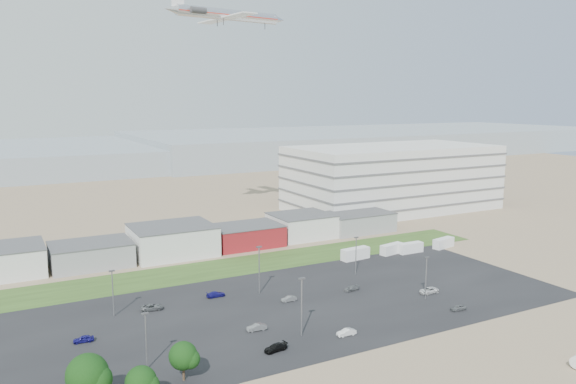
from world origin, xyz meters
TOP-DOWN VIEW (x-y plane):
  - ground at (0.00, 0.00)m, footprint 700.00×700.00m
  - parking_lot at (5.00, 20.00)m, footprint 120.00×50.00m
  - grass_strip at (0.00, 52.00)m, footprint 160.00×16.00m
  - hills_backdrop at (40.00, 315.00)m, footprint 700.00×200.00m
  - building_row at (-17.00, 71.00)m, footprint 170.00×20.00m
  - parking_garage at (90.00, 95.00)m, footprint 80.00×40.00m
  - box_trailer_a at (36.24, 42.65)m, footprint 8.48×3.33m
  - box_trailer_b at (48.45, 42.39)m, footprint 7.79×3.73m
  - box_trailer_c at (53.83, 40.82)m, footprint 7.59×2.41m
  - box_trailer_d at (66.01, 40.56)m, footprint 7.84×3.87m
  - tree_mid at (-39.67, -2.08)m, footprint 6.26×6.26m
  - tree_near at (-25.42, 0.00)m, footprint 4.72×4.72m
  - lightpole_front_l at (-29.46, 6.40)m, footprint 1.11×0.46m
  - lightpole_front_m at (-1.18, 6.02)m, footprint 1.29×0.54m
  - lightpole_front_r at (31.84, 9.89)m, footprint 1.12×0.47m
  - lightpole_back_l at (-29.75, 31.73)m, footprint 1.12×0.47m
  - lightpole_back_m at (1.66, 30.24)m, footprint 1.27×0.53m
  - lightpole_back_r at (28.75, 31.73)m, footprint 1.11×0.46m
  - airliner at (22.45, 96.77)m, footprint 48.15×36.02m
  - parked_car_0 at (35.18, 12.49)m, footprint 4.66×2.22m
  - parked_car_2 at (33.36, 1.69)m, footprint 3.52×1.74m
  - parked_car_3 at (-8.30, 2.48)m, footprint 4.48×2.30m
  - parked_car_4 at (-7.51, 11.93)m, footprint 3.93×1.68m
  - parked_car_5 at (-36.99, 21.81)m, footprint 3.71×1.81m
  - parked_car_6 at (-7.75, 32.69)m, footprint 4.17×1.71m
  - parked_car_7 at (5.12, 22.69)m, footprint 3.47×1.35m
  - parked_car_9 at (-22.18, 31.47)m, footprint 4.83×2.69m
  - parked_car_12 at (20.86, 22.06)m, footprint 3.87×1.73m
  - parked_car_13 at (6.10, 2.14)m, footprint 3.75×1.47m

SIDE VIEW (x-z plane):
  - ground at x=0.00m, z-range 0.00..0.00m
  - parking_lot at x=5.00m, z-range 0.00..0.01m
  - grass_strip at x=0.00m, z-range 0.00..0.02m
  - parked_car_12 at x=20.86m, z-range 0.00..1.10m
  - parked_car_7 at x=5.12m, z-range 0.00..1.13m
  - parked_car_2 at x=33.36m, z-range 0.00..1.15m
  - parked_car_6 at x=-7.75m, z-range 0.00..1.21m
  - parked_car_13 at x=6.10m, z-range 0.00..1.22m
  - parked_car_5 at x=-36.99m, z-range 0.00..1.22m
  - parked_car_3 at x=-8.30m, z-range 0.00..1.24m
  - parked_car_4 at x=-7.51m, z-range 0.00..1.26m
  - parked_car_9 at x=-22.18m, z-range 0.00..1.28m
  - parked_car_0 at x=35.18m, z-range 0.00..1.28m
  - box_trailer_b at x=48.45m, z-range 0.00..2.80m
  - box_trailer_d at x=66.01m, z-range 0.00..2.82m
  - box_trailer_c at x=53.83m, z-range 0.00..2.84m
  - box_trailer_a at x=36.24m, z-range 0.00..3.10m
  - tree_near at x=-25.42m, z-range 0.00..7.08m
  - building_row at x=-17.00m, z-range 0.00..8.00m
  - hills_backdrop at x=40.00m, z-range 0.00..9.00m
  - tree_mid at x=-39.67m, z-range 0.00..9.38m
  - lightpole_front_l at x=-29.46m, z-range 0.00..9.46m
  - lightpole_back_r at x=28.75m, z-range 0.00..9.46m
  - lightpole_front_r at x=31.84m, z-range 0.00..9.49m
  - lightpole_back_l at x=-29.75m, z-range 0.00..9.51m
  - lightpole_back_m at x=1.66m, z-range 0.00..10.82m
  - lightpole_front_m at x=-1.18m, z-range 0.00..10.98m
  - parking_garage at x=90.00m, z-range 0.00..25.00m
  - airliner at x=22.45m, z-range 63.43..76.57m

